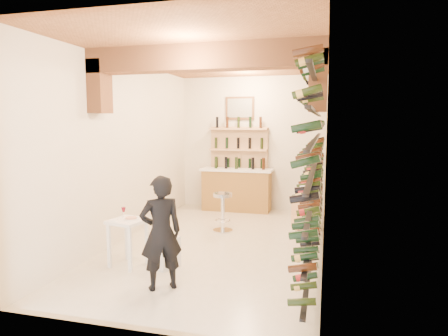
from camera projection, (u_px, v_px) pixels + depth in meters
name	position (u px, v px, depth m)	size (l,w,h in m)	color
ground	(220.00, 244.00, 6.89)	(6.00, 6.00, 0.00)	beige
room_shell	(215.00, 114.00, 6.37)	(3.52, 6.02, 3.21)	beige
wine_rack	(311.00, 158.00, 6.32)	(0.32, 5.70, 2.56)	black
back_counter	(237.00, 188.00, 9.44)	(1.70, 0.62, 1.29)	olive
back_shelving	(239.00, 161.00, 9.60)	(1.40, 0.31, 2.73)	tan
tasting_table	(128.00, 228.00, 5.79)	(0.57, 0.57, 0.84)	white
white_stool	(164.00, 252.00, 5.78)	(0.36, 0.36, 0.45)	white
person	(161.00, 233.00, 4.96)	(0.53, 0.35, 1.46)	black
chrome_barstool	(223.00, 209.00, 7.62)	(0.39, 0.39, 0.75)	silver
crate_lower	(306.00, 222.00, 7.80)	(0.49, 0.34, 0.29)	tan
crate_upper	(306.00, 208.00, 7.77)	(0.47, 0.32, 0.27)	tan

